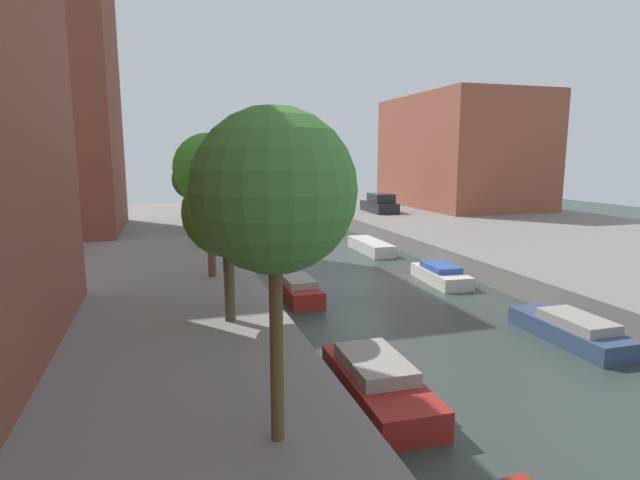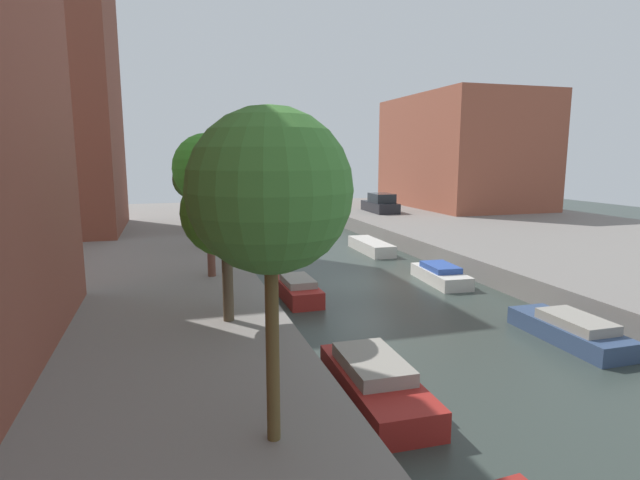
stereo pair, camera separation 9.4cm
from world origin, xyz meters
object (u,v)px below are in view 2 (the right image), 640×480
Objects in this scene: street_tree_0 at (270,192)px; street_tree_2 at (208,170)px; apartment_tower_far at (21,58)px; street_tree_1 at (226,213)px; low_block_right at (461,152)px; parked_car at (380,204)px; street_tree_3 at (199,186)px; moored_boat_right_2 at (441,275)px; moored_boat_right_3 at (371,246)px; moored_boat_left_2 at (375,383)px; moored_boat_left_3 at (297,289)px; moored_boat_right_1 at (570,330)px; street_tree_4 at (192,180)px; moored_boat_left_4 at (255,250)px.

street_tree_2 reaches higher than street_tree_0.
apartment_tower_far reaches higher than street_tree_1.
low_block_right reaches higher than parked_car.
apartment_tower_far is 14.36m from street_tree_3.
moored_boat_right_2 reaches higher than moored_boat_right_3.
moored_boat_left_2 is 0.94× the size of moored_boat_right_3.
street_tree_2 reaches higher than street_tree_3.
apartment_tower_far is 18.53m from street_tree_2.
moored_boat_left_3 reaches higher than moored_boat_right_1.
apartment_tower_far reaches higher than street_tree_2.
moored_boat_left_3 is at bearing 73.89° from street_tree_0.
street_tree_0 is at bearing -126.15° from low_block_right.
street_tree_0 is 34.82m from parked_car.
moored_boat_left_2 is (2.92, -15.91, -3.71)m from street_tree_3.
moored_boat_left_3 is at bearing -13.02° from street_tree_2.
apartment_tower_far reaches higher than street_tree_4.
street_tree_2 is at bearing 90.00° from street_tree_1.
parked_car is at bearing 9.74° from apartment_tower_far.
moored_boat_right_2 is at bearing -0.23° from street_tree_2.
street_tree_4 is 0.98× the size of parked_car.
moored_boat_right_1 is at bearing -89.13° from moored_boat_right_3.
moored_boat_left_2 reaches higher than moored_boat_left_3.
moored_boat_left_4 reaches higher than moored_boat_right_3.
apartment_tower_far is at bearing -170.26° from parked_car.
moored_boat_right_1 is at bearing -65.83° from moored_boat_left_4.
moored_boat_left_2 is at bearing -90.36° from moored_boat_left_4.
street_tree_3 is at bearing 125.54° from moored_boat_right_1.
moored_boat_right_3 is (19.20, -7.15, -10.95)m from apartment_tower_far.
street_tree_2 is 24.76m from parked_car.
moored_boat_right_3 is at bearing 6.55° from street_tree_3.
moored_boat_right_3 is (9.89, 7.64, -4.79)m from street_tree_2.
moored_boat_left_4 is at bearing 130.75° from moored_boat_right_2.
street_tree_1 reaches higher than moored_boat_right_3.
street_tree_4 is 14.42m from moored_boat_left_3.
moored_boat_left_4 is (3.03, -4.65, -3.78)m from street_tree_4.
street_tree_3 reaches higher than moored_boat_left_2.
street_tree_0 is 1.25× the size of street_tree_1.
moored_boat_right_3 is (6.65, 8.39, -0.06)m from moored_boat_left_3.
parked_car is 19.87m from moored_boat_right_2.
street_tree_0 reaches higher than street_tree_4.
moored_boat_right_1 reaches higher than moored_boat_right_2.
moored_boat_right_3 is at bearing 37.70° from street_tree_2.
apartment_tower_far is 3.74× the size of street_tree_2.
low_block_right is at bearing 48.01° from street_tree_1.
moored_boat_right_2 is (7.15, 9.36, -0.06)m from moored_boat_left_2.
low_block_right is at bearing 56.23° from moored_boat_right_2.
street_tree_3 is at bearing 90.00° from street_tree_1.
parked_car is 27.26m from moored_boat_right_1.
moored_boat_left_4 is at bearing 28.11° from street_tree_3.
apartment_tower_far is 29.00m from street_tree_0.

